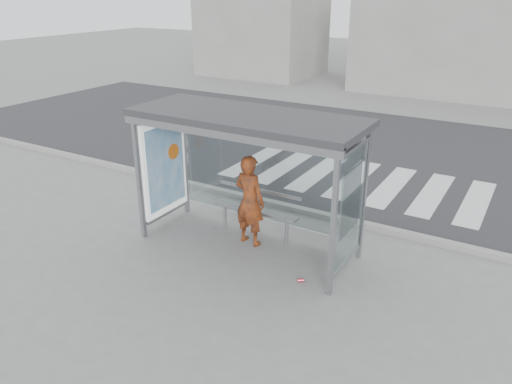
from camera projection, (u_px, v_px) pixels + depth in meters
ground at (247, 246)px, 9.67m from camera, size 80.00×80.00×0.00m
road at (367, 151)px, 15.24m from camera, size 30.00×10.00×0.01m
curb at (292, 208)px, 11.20m from camera, size 30.00×0.18×0.12m
crosswalk at (353, 179)px, 13.02m from camera, size 6.55×3.00×0.00m
bus_shelter at (231, 145)px, 9.14m from camera, size 4.25×1.65×2.62m
building_left at (262, 18)px, 27.54m from camera, size 6.00×5.00×6.00m
building_center at (450, 37)px, 23.04m from camera, size 8.00×5.00×5.00m
person at (250, 200)px, 9.48m from camera, size 0.70×0.51×1.80m
bench at (255, 210)px, 9.90m from camera, size 1.85×0.32×0.95m
soda_can at (301, 280)px, 8.51m from camera, size 0.13×0.11×0.06m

